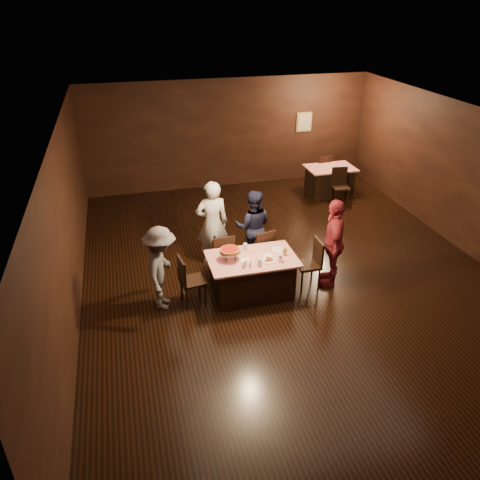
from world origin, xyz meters
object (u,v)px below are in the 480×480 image
chair_back_near (341,187)px  diner_grey_knit (161,269)px  chair_far_left (222,255)px  diner_white_jacket (212,224)px  glass_amber (285,252)px  diner_red_shirt (333,242)px  chair_far_right (261,250)px  glass_back (245,247)px  chair_end_left (193,280)px  main_table (252,276)px  pizza_stand (230,251)px  chair_back_far (321,170)px  glass_front_right (280,258)px  plate_empty (278,250)px  glass_front_left (260,262)px  diner_navy_hoodie (253,227)px  chair_end_right (308,264)px  back_table (329,181)px

chair_back_near → diner_grey_knit: size_ratio=0.61×
chair_far_left → diner_white_jacket: size_ratio=0.53×
chair_far_left → diner_grey_knit: bearing=25.7°
chair_far_left → glass_amber: 1.33m
chair_back_near → diner_red_shirt: (-1.83, -3.46, 0.39)m
chair_far_right → diner_grey_knit: 2.18m
glass_back → chair_far_left: bearing=127.9°
chair_end_left → diner_grey_knit: size_ratio=0.61×
main_table → pizza_stand: pizza_stand is taller
chair_far_right → chair_back_far: same height
glass_front_right → glass_amber: 0.25m
chair_far_left → chair_back_near: size_ratio=1.00×
chair_far_right → diner_red_shirt: (1.18, -0.74, 0.39)m
main_table → glass_front_right: size_ratio=11.43×
pizza_stand → plate_empty: 0.97m
diner_white_jacket → glass_amber: size_ratio=12.88×
main_table → chair_far_left: size_ratio=1.68×
diner_white_jacket → glass_front_left: (0.51, -1.60, -0.06)m
main_table → chair_back_far: chair_back_far is taller
main_table → glass_front_left: size_ratio=11.43×
chair_far_right → chair_end_left: bearing=14.3°
main_table → diner_navy_hoodie: 1.31m
chair_end_right → diner_red_shirt: (0.48, 0.01, 0.39)m
back_table → plate_empty: 4.95m
plate_empty → glass_amber: 0.22m
glass_amber → glass_front_left: bearing=-155.6°
chair_back_far → pizza_stand: (-3.81, -4.72, 0.48)m
main_table → glass_front_left: (0.05, -0.30, 0.46)m
chair_end_left → diner_red_shirt: 2.71m
glass_front_left → glass_amber: bearing=24.4°
glass_front_right → chair_back_far: bearing=59.4°
diner_red_shirt → glass_back: size_ratio=12.39×
diner_navy_hoodie → chair_back_near: bearing=-127.7°
diner_grey_knit → glass_amber: diner_grey_knit is taller
chair_end_right → glass_front_left: 1.15m
chair_far_left → glass_back: chair_far_left is taller
back_table → chair_back_near: (0.00, -0.70, 0.09)m
main_table → diner_white_jacket: size_ratio=0.89×
chair_back_near → pizza_stand: (-3.81, -3.42, 0.48)m
back_table → pizza_stand: (-3.81, -4.12, 0.57)m
glass_front_right → plate_empty: bearing=76.0°
glass_front_right → diner_navy_hoodie: bearing=93.7°
chair_far_left → chair_end_left: size_ratio=1.00×
diner_red_shirt → glass_front_left: size_ratio=12.39×
diner_white_jacket → diner_grey_knit: 1.73m
chair_back_far → glass_amber: size_ratio=6.79×
chair_far_right → diner_red_shirt: 1.45m
chair_back_near → diner_navy_hoodie: (-3.06, -2.28, 0.31)m
chair_far_right → pizza_stand: size_ratio=2.50×
diner_red_shirt → plate_empty: bearing=-75.7°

